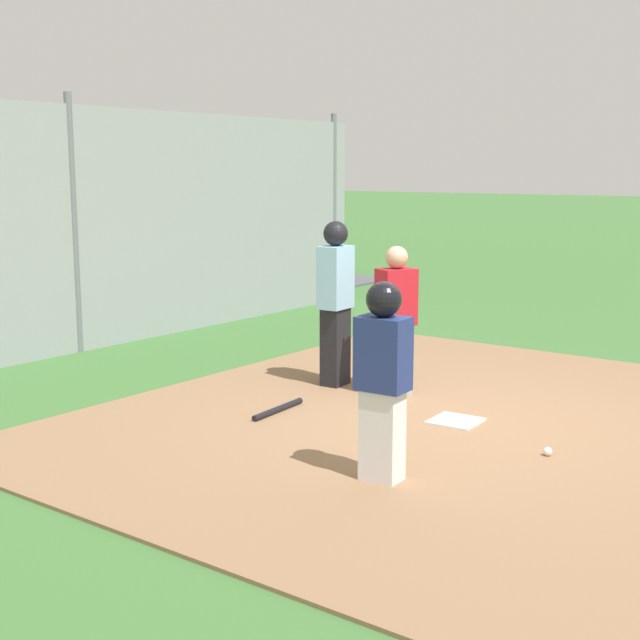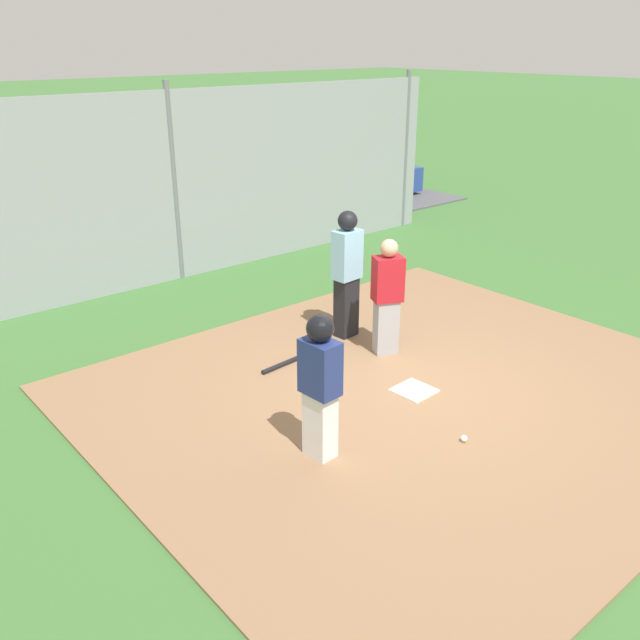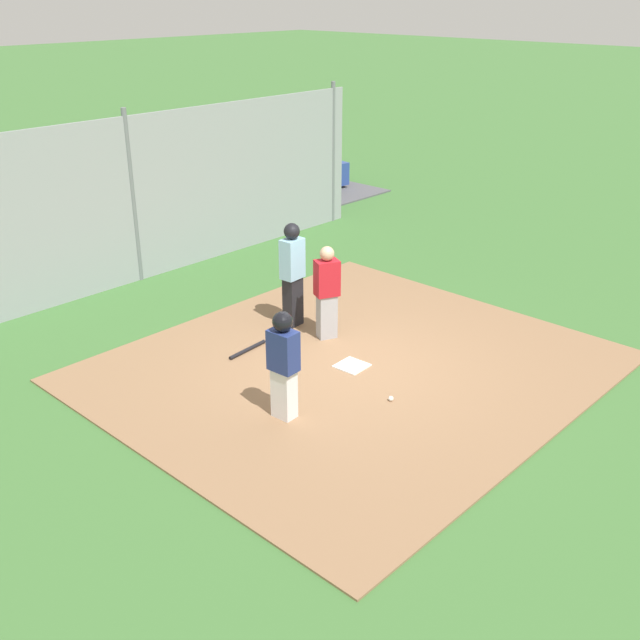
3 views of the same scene
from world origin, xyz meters
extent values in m
plane|color=#3D6B33|center=(0.00, 0.00, 0.00)|extent=(140.00, 140.00, 0.00)
cube|color=#896647|center=(0.00, 0.00, 0.01)|extent=(7.20, 6.40, 0.03)
cube|color=white|center=(0.00, 0.00, 0.04)|extent=(0.46, 0.46, 0.02)
cube|color=#9E9EA3|center=(-0.52, -1.01, 0.40)|extent=(0.37, 0.33, 0.75)
cube|color=#B21923|center=(-0.52, -1.01, 1.08)|extent=(0.45, 0.40, 0.59)
sphere|color=tan|center=(-0.52, -1.01, 1.49)|extent=(0.23, 0.23, 0.23)
cube|color=black|center=(-0.49, -1.77, 0.46)|extent=(0.32, 0.24, 0.86)
cube|color=#8CC1E0|center=(-0.49, -1.77, 1.23)|extent=(0.40, 0.29, 0.68)
sphere|color=black|center=(-0.49, -1.77, 1.70)|extent=(0.27, 0.27, 0.27)
cube|color=silver|center=(1.73, 0.29, 0.39)|extent=(0.24, 0.31, 0.71)
cube|color=navy|center=(1.73, 0.29, 1.02)|extent=(0.29, 0.40, 0.56)
sphere|color=tan|center=(1.73, 0.29, 1.41)|extent=(0.22, 0.22, 0.22)
sphere|color=black|center=(1.73, 0.29, 1.43)|extent=(0.27, 0.27, 0.27)
cylinder|color=black|center=(0.75, -1.56, 0.06)|extent=(0.79, 0.12, 0.06)
sphere|color=white|center=(0.42, 1.09, 0.07)|extent=(0.07, 0.07, 0.07)
cube|color=#93999E|center=(0.00, -5.60, 1.60)|extent=(12.00, 0.05, 3.20)
cylinder|color=slate|center=(-5.70, -5.60, 1.68)|extent=(0.10, 0.10, 3.35)
cylinder|color=slate|center=(0.00, -5.60, 1.68)|extent=(0.10, 0.10, 3.35)
cube|color=#28428C|center=(-6.45, -8.55, 0.44)|extent=(4.40, 2.27, 0.64)
cube|color=navy|center=(-6.60, -8.53, 1.04)|extent=(2.50, 1.87, 0.56)
cylinder|color=black|center=(-4.98, -7.89, 0.34)|extent=(0.62, 0.26, 0.60)
cylinder|color=black|center=(-5.22, -9.58, 0.34)|extent=(0.62, 0.26, 0.60)
cylinder|color=black|center=(-7.69, -7.52, 0.34)|extent=(0.62, 0.26, 0.60)
cylinder|color=black|center=(-7.92, -9.20, 0.34)|extent=(0.62, 0.26, 0.60)
camera|label=1|loc=(7.19, 3.82, 2.40)|focal=49.46mm
camera|label=2|loc=(5.50, 4.76, 3.96)|focal=37.98mm
camera|label=3|loc=(7.81, 6.67, 5.37)|focal=42.22mm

